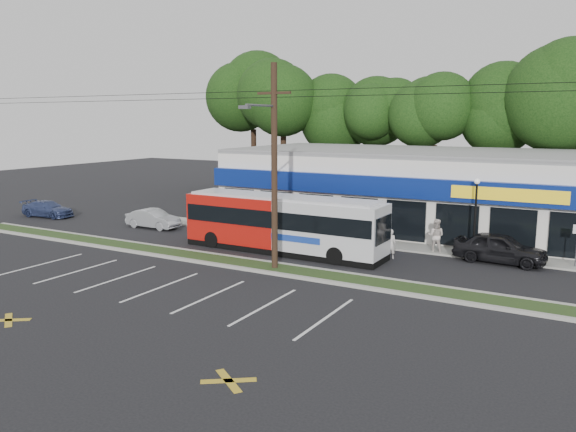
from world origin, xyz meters
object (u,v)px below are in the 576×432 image
Objects in this scene: utility_pole at (271,161)px; lamp_post at (476,208)px; pedestrian_a at (390,244)px; car_dark at (500,248)px; car_silver at (153,219)px; pedestrian_b at (436,236)px; car_blue at (48,209)px; metrobus at (283,222)px.

utility_pole is 11.76× the size of lamp_post.
lamp_post is at bearing 43.95° from utility_pole.
car_dark is at bearing -171.95° from pedestrian_a.
car_silver is 2.45× the size of pedestrian_a.
pedestrian_a is (-3.76, -2.80, -1.87)m from lamp_post.
pedestrian_b is at bearing 50.84° from utility_pole.
car_dark is 32.55m from car_blue.
utility_pole is 11.67m from lamp_post.
lamp_post is at bearing -90.32° from car_blue.
utility_pole is 12.68× the size of car_silver.
car_dark is (1.50, -0.88, -1.88)m from lamp_post.
metrobus reaches higher than car_silver.
pedestrian_a reaches higher than car_blue.
car_silver is at bearing 172.06° from metrobus.
pedestrian_a is at bearing -91.45° from car_silver.
car_silver is 2.06× the size of pedestrian_b.
car_dark is 1.09× the size of car_blue.
car_silver is 0.93× the size of car_blue.
lamp_post is 2.56m from car_dark.
car_dark reaches higher than car_blue.
lamp_post is 10.51m from metrobus.
lamp_post reaches higher than metrobus.
car_silver is 10.19m from car_blue.
car_silver is (-12.62, 5.27, -4.76)m from utility_pole.
pedestrian_b is (1.76, 2.50, 0.15)m from pedestrian_a.
metrobus is at bearing -99.19° from car_blue.
utility_pole is 5.34m from metrobus.
car_blue is (-10.18, -0.57, -0.04)m from car_silver.
car_blue is at bearing 2.42° from pedestrian_b.
car_blue is (-22.80, 4.71, -4.80)m from utility_pole.
utility_pole reaches higher than pedestrian_a.
utility_pole is 12.80m from car_dark.
car_dark is at bearing 167.36° from pedestrian_b.
car_blue is at bearing -11.22° from pedestrian_a.
car_silver is (-11.25, 1.70, -1.04)m from metrobus.
car_silver is at bearing 157.33° from utility_pole.
pedestrian_b is (6.17, 7.57, -4.45)m from utility_pole.
metrobus reaches higher than pedestrian_b.
pedestrian_b reaches higher than car_dark.
utility_pole is 11.82× the size of car_blue.
car_dark is 2.88× the size of pedestrian_a.
utility_pole is 23.77m from car_blue.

